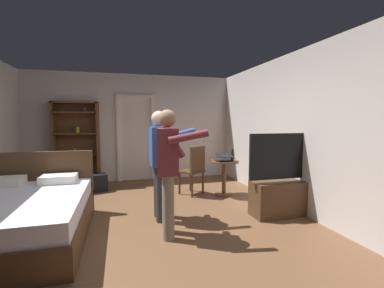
{
  "coord_description": "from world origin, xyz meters",
  "views": [
    {
      "loc": [
        -0.32,
        -3.52,
        1.51
      ],
      "look_at": [
        0.73,
        0.35,
        1.15
      ],
      "focal_mm": 24.81,
      "sensor_mm": 36.0,
      "label": 1
    }
  ],
  "objects_px": {
    "bookshelf": "(77,141)",
    "person_striped_shirt": "(160,158)",
    "person_blue_shirt": "(169,165)",
    "laptop": "(223,159)",
    "bed": "(17,218)",
    "suitcase_small": "(82,182)",
    "wooden_chair": "(194,168)",
    "suitcase_dark": "(95,183)",
    "tv_flatscreen": "(284,190)",
    "side_table": "(224,172)",
    "bottle_on_table": "(232,156)"
  },
  "relations": [
    {
      "from": "side_table",
      "to": "suitcase_small",
      "type": "xyz_separation_m",
      "value": [
        -2.81,
        1.18,
        -0.3
      ]
    },
    {
      "from": "person_blue_shirt",
      "to": "suitcase_small",
      "type": "height_order",
      "value": "person_blue_shirt"
    },
    {
      "from": "wooden_chair",
      "to": "suitcase_dark",
      "type": "relative_size",
      "value": 2.11
    },
    {
      "from": "wooden_chair",
      "to": "person_striped_shirt",
      "type": "xyz_separation_m",
      "value": [
        -0.85,
        -1.13,
        0.4
      ]
    },
    {
      "from": "tv_flatscreen",
      "to": "side_table",
      "type": "distance_m",
      "value": 1.38
    },
    {
      "from": "suitcase_dark",
      "to": "side_table",
      "type": "bearing_deg",
      "value": -38.31
    },
    {
      "from": "person_blue_shirt",
      "to": "laptop",
      "type": "bearing_deg",
      "value": 48.22
    },
    {
      "from": "side_table",
      "to": "wooden_chair",
      "type": "height_order",
      "value": "wooden_chair"
    },
    {
      "from": "side_table",
      "to": "bookshelf",
      "type": "bearing_deg",
      "value": 150.29
    },
    {
      "from": "tv_flatscreen",
      "to": "suitcase_dark",
      "type": "xyz_separation_m",
      "value": [
        -3.03,
        2.27,
        -0.22
      ]
    },
    {
      "from": "bed",
      "to": "person_striped_shirt",
      "type": "xyz_separation_m",
      "value": [
        1.84,
        0.28,
        0.65
      ]
    },
    {
      "from": "bottle_on_table",
      "to": "suitcase_dark",
      "type": "relative_size",
      "value": 0.5
    },
    {
      "from": "suitcase_small",
      "to": "wooden_chair",
      "type": "bearing_deg",
      "value": -20.59
    },
    {
      "from": "person_striped_shirt",
      "to": "laptop",
      "type": "bearing_deg",
      "value": 33.08
    },
    {
      "from": "bookshelf",
      "to": "tv_flatscreen",
      "type": "xyz_separation_m",
      "value": [
        3.47,
        -2.98,
        -0.64
      ]
    },
    {
      "from": "tv_flatscreen",
      "to": "suitcase_small",
      "type": "relative_size",
      "value": 2.26
    },
    {
      "from": "bottle_on_table",
      "to": "wooden_chair",
      "type": "height_order",
      "value": "wooden_chair"
    },
    {
      "from": "laptop",
      "to": "suitcase_small",
      "type": "bearing_deg",
      "value": 156.22
    },
    {
      "from": "tv_flatscreen",
      "to": "person_blue_shirt",
      "type": "relative_size",
      "value": 0.8
    },
    {
      "from": "side_table",
      "to": "laptop",
      "type": "distance_m",
      "value": 0.29
    },
    {
      "from": "tv_flatscreen",
      "to": "bottle_on_table",
      "type": "bearing_deg",
      "value": 106.39
    },
    {
      "from": "bed",
      "to": "bookshelf",
      "type": "bearing_deg",
      "value": 84.31
    },
    {
      "from": "bookshelf",
      "to": "suitcase_small",
      "type": "xyz_separation_m",
      "value": [
        0.16,
        -0.51,
        -0.87
      ]
    },
    {
      "from": "bookshelf",
      "to": "wooden_chair",
      "type": "height_order",
      "value": "bookshelf"
    },
    {
      "from": "wooden_chair",
      "to": "suitcase_small",
      "type": "height_order",
      "value": "wooden_chair"
    },
    {
      "from": "wooden_chair",
      "to": "bed",
      "type": "bearing_deg",
      "value": -152.29
    },
    {
      "from": "bottle_on_table",
      "to": "tv_flatscreen",
      "type": "bearing_deg",
      "value": -73.61
    },
    {
      "from": "bookshelf",
      "to": "person_striped_shirt",
      "type": "distance_m",
      "value": 3.06
    },
    {
      "from": "side_table",
      "to": "wooden_chair",
      "type": "xyz_separation_m",
      "value": [
        -0.57,
        0.18,
        0.08
      ]
    },
    {
      "from": "tv_flatscreen",
      "to": "side_table",
      "type": "height_order",
      "value": "tv_flatscreen"
    },
    {
      "from": "bed",
      "to": "suitcase_small",
      "type": "relative_size",
      "value": 3.57
    },
    {
      "from": "tv_flatscreen",
      "to": "person_blue_shirt",
      "type": "distance_m",
      "value": 2.0
    },
    {
      "from": "bottle_on_table",
      "to": "suitcase_small",
      "type": "xyz_separation_m",
      "value": [
        -2.95,
        1.26,
        -0.64
      ]
    },
    {
      "from": "bed",
      "to": "suitcase_small",
      "type": "xyz_separation_m",
      "value": [
        0.45,
        2.41,
        -0.14
      ]
    },
    {
      "from": "laptop",
      "to": "suitcase_small",
      "type": "distance_m",
      "value": 3.09
    },
    {
      "from": "bookshelf",
      "to": "suitcase_dark",
      "type": "bearing_deg",
      "value": -58.73
    },
    {
      "from": "bookshelf",
      "to": "person_blue_shirt",
      "type": "distance_m",
      "value": 3.63
    },
    {
      "from": "suitcase_dark",
      "to": "laptop",
      "type": "bearing_deg",
      "value": -39.43
    },
    {
      "from": "bottle_on_table",
      "to": "person_striped_shirt",
      "type": "xyz_separation_m",
      "value": [
        -1.56,
        -0.87,
        0.15
      ]
    },
    {
      "from": "wooden_chair",
      "to": "person_blue_shirt",
      "type": "height_order",
      "value": "person_blue_shirt"
    },
    {
      "from": "tv_flatscreen",
      "to": "bottle_on_table",
      "type": "xyz_separation_m",
      "value": [
        -0.36,
        1.21,
        0.41
      ]
    },
    {
      "from": "person_blue_shirt",
      "to": "suitcase_small",
      "type": "distance_m",
      "value": 3.19
    },
    {
      "from": "bed",
      "to": "person_striped_shirt",
      "type": "distance_m",
      "value": 1.97
    },
    {
      "from": "bed",
      "to": "wooden_chair",
      "type": "distance_m",
      "value": 3.05
    },
    {
      "from": "bookshelf",
      "to": "bottle_on_table",
      "type": "xyz_separation_m",
      "value": [
        3.11,
        -1.78,
        -0.24
      ]
    },
    {
      "from": "bed",
      "to": "suitcase_small",
      "type": "bearing_deg",
      "value": 79.45
    },
    {
      "from": "bottle_on_table",
      "to": "person_blue_shirt",
      "type": "height_order",
      "value": "person_blue_shirt"
    },
    {
      "from": "laptop",
      "to": "person_striped_shirt",
      "type": "height_order",
      "value": "person_striped_shirt"
    },
    {
      "from": "person_blue_shirt",
      "to": "suitcase_small",
      "type": "relative_size",
      "value": 2.84
    },
    {
      "from": "tv_flatscreen",
      "to": "person_striped_shirt",
      "type": "distance_m",
      "value": 2.03
    }
  ]
}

